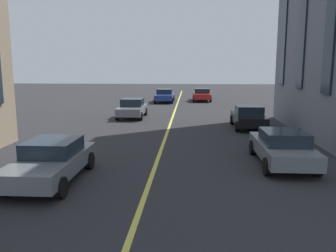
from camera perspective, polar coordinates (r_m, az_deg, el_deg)
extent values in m
cube|color=#D8C64C|center=(13.92, -1.92, -6.08)|extent=(80.00, 0.16, 0.01)
cube|color=slate|center=(12.29, -18.50, -5.89)|extent=(4.40, 1.80, 0.55)
cube|color=#19232D|center=(12.36, -18.25, -3.27)|extent=(1.85, 1.58, 0.50)
cylinder|color=black|center=(10.77, -17.03, -9.56)|extent=(0.64, 0.22, 0.64)
cylinder|color=black|center=(11.49, -25.22, -8.86)|extent=(0.64, 0.22, 0.64)
cylinder|color=black|center=(13.40, -12.66, -5.54)|extent=(0.64, 0.22, 0.64)
cylinder|color=black|center=(13.98, -19.50, -5.23)|extent=(0.64, 0.22, 0.64)
cube|color=slate|center=(14.33, 18.07, -3.65)|extent=(4.40, 1.80, 0.55)
cube|color=#19232D|center=(14.02, 18.40, -1.77)|extent=(1.85, 1.58, 0.50)
cylinder|color=black|center=(15.59, 13.63, -3.41)|extent=(0.64, 0.22, 0.64)
cylinder|color=black|center=(15.99, 19.75, -3.39)|extent=(0.64, 0.22, 0.64)
cylinder|color=black|center=(12.84, 15.84, -6.36)|extent=(0.64, 0.22, 0.64)
cylinder|color=black|center=(13.31, 23.17, -6.22)|extent=(0.64, 0.22, 0.64)
cube|color=#B21E1E|center=(38.46, 5.53, 4.99)|extent=(4.40, 1.80, 0.55)
cube|color=#19232D|center=(38.20, 5.55, 5.74)|extent=(1.85, 1.58, 0.50)
cylinder|color=black|center=(39.91, 4.21, 4.79)|extent=(0.64, 0.22, 0.64)
cylinder|color=black|center=(39.96, 6.70, 4.75)|extent=(0.64, 0.22, 0.64)
cylinder|color=black|center=(37.02, 4.25, 4.39)|extent=(0.64, 0.22, 0.64)
cylinder|color=black|center=(37.07, 6.93, 4.35)|extent=(0.64, 0.22, 0.64)
cube|color=slate|center=(25.97, -5.87, 2.61)|extent=(3.90, 1.75, 0.55)
cube|color=#19232D|center=(26.10, -5.82, 3.87)|extent=(1.64, 1.54, 0.55)
cylinder|color=black|center=(24.62, -4.43, 1.59)|extent=(0.60, 0.21, 0.60)
cylinder|color=black|center=(24.91, -8.26, 1.62)|extent=(0.60, 0.21, 0.60)
cylinder|color=black|center=(27.15, -3.66, 2.37)|extent=(0.60, 0.21, 0.60)
cylinder|color=black|center=(27.41, -7.15, 2.39)|extent=(0.60, 0.21, 0.60)
cube|color=black|center=(22.14, 12.95, 1.17)|extent=(3.90, 1.75, 0.55)
cube|color=#19232D|center=(21.88, 13.08, 2.51)|extent=(1.64, 1.54, 0.55)
cylinder|color=black|center=(23.33, 10.39, 1.00)|extent=(0.60, 0.21, 0.60)
cylinder|color=black|center=(23.58, 14.44, 0.95)|extent=(0.60, 0.21, 0.60)
cylinder|color=black|center=(20.81, 11.19, -0.08)|extent=(0.60, 0.21, 0.60)
cylinder|color=black|center=(21.09, 15.72, -0.13)|extent=(0.60, 0.21, 0.60)
cube|color=navy|center=(36.92, -0.56, 4.83)|extent=(4.40, 1.80, 0.55)
cube|color=#19232D|center=(37.09, -0.54, 5.67)|extent=(1.85, 1.58, 0.50)
cylinder|color=black|center=(35.44, 0.66, 4.18)|extent=(0.64, 0.22, 0.64)
cylinder|color=black|center=(35.58, -2.13, 4.19)|extent=(0.64, 0.22, 0.64)
cylinder|color=black|center=(38.33, 0.89, 4.60)|extent=(0.64, 0.22, 0.64)
cylinder|color=black|center=(38.45, -1.69, 4.62)|extent=(0.64, 0.22, 0.64)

